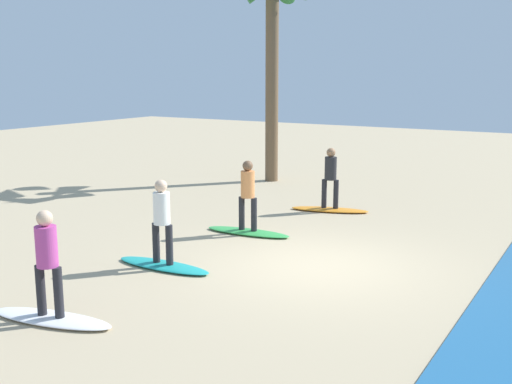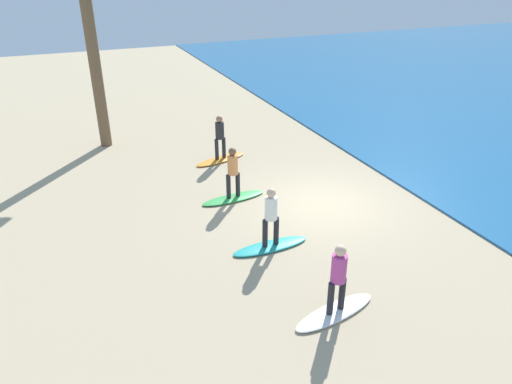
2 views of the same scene
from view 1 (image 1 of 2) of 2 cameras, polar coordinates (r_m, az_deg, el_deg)
ground_plane at (r=12.01m, az=5.85°, el=-6.93°), size 60.00×60.00×0.00m
surfboard_orange at (r=16.68m, az=6.91°, el=-1.64°), size 1.12×2.17×0.09m
surfer_orange at (r=16.49m, az=6.99°, el=1.72°), size 0.32×0.45×1.64m
surfboard_green at (r=14.27m, az=-0.77°, el=-3.76°), size 0.74×2.14×0.09m
surfer_green at (r=14.05m, az=-0.78°, el=0.15°), size 0.32×0.46×1.64m
surfboard_teal at (r=11.99m, az=-8.67°, el=-6.81°), size 0.61×2.11×0.09m
surfer_teal at (r=11.72m, az=-8.81°, el=-2.19°), size 0.32×0.46×1.64m
surfboard_white at (r=9.93m, az=-18.60°, el=-11.15°), size 0.95×2.17×0.09m
surfer_white at (r=9.61m, az=-18.97°, el=-5.66°), size 0.32×0.45×1.64m
palm_tree at (r=21.05m, az=1.54°, el=17.23°), size 2.88×3.03×7.42m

